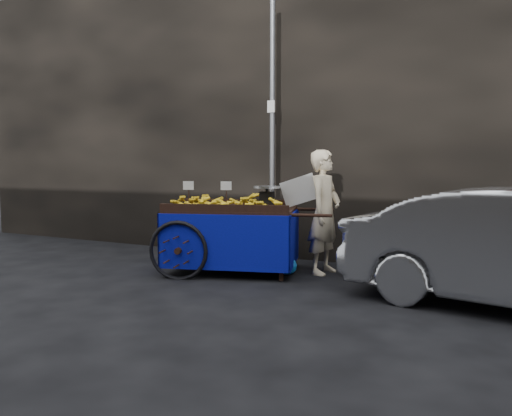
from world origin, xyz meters
The scene contains 6 objects.
ground centered at (0.00, 0.00, 0.00)m, with size 80.00×80.00×0.00m, color black.
building_wall centered at (0.39, 2.60, 2.50)m, with size 13.50×2.00×5.00m.
street_pole centered at (0.30, 1.30, 2.01)m, with size 0.12×0.10×4.00m.
banana_cart centered at (0.07, 0.30, 0.81)m, with size 2.61×1.69×1.31m.
vendor centered at (1.33, 0.79, 0.86)m, with size 0.87×0.67×1.72m.
plastic_bag centered at (0.91, 0.49, 0.12)m, with size 0.27×0.22×0.24m, color blue.
Camera 1 is at (3.53, -5.77, 1.52)m, focal length 35.00 mm.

